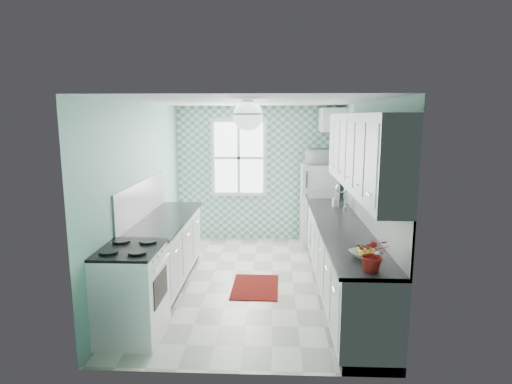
{
  "coord_description": "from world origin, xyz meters",
  "views": [
    {
      "loc": [
        0.3,
        -5.73,
        2.33
      ],
      "look_at": [
        0.05,
        0.25,
        1.25
      ],
      "focal_mm": 30.0,
      "sensor_mm": 36.0,
      "label": 1
    }
  ],
  "objects_px": {
    "ceiling_light": "(248,116)",
    "potted_plant": "(373,254)",
    "microwave": "(320,157)",
    "sink": "(334,210)",
    "fruit_bowl": "(364,254)",
    "stove": "(132,290)",
    "fridge": "(319,205)"
  },
  "relations": [
    {
      "from": "fridge",
      "to": "stove",
      "type": "xyz_separation_m",
      "value": [
        -2.31,
        -3.31,
        -0.24
      ]
    },
    {
      "from": "potted_plant",
      "to": "fruit_bowl",
      "type": "bearing_deg",
      "value": 90.0
    },
    {
      "from": "potted_plant",
      "to": "microwave",
      "type": "height_order",
      "value": "microwave"
    },
    {
      "from": "ceiling_light",
      "to": "potted_plant",
      "type": "xyz_separation_m",
      "value": [
        1.2,
        -1.22,
        -1.22
      ]
    },
    {
      "from": "stove",
      "to": "microwave",
      "type": "relative_size",
      "value": 1.94
    },
    {
      "from": "ceiling_light",
      "to": "fridge",
      "type": "relative_size",
      "value": 0.24
    },
    {
      "from": "microwave",
      "to": "ceiling_light",
      "type": "bearing_deg",
      "value": 63.57
    },
    {
      "from": "fridge",
      "to": "potted_plant",
      "type": "distance_m",
      "value": 3.83
    },
    {
      "from": "fruit_bowl",
      "to": "microwave",
      "type": "relative_size",
      "value": 0.55
    },
    {
      "from": "stove",
      "to": "ceiling_light",
      "type": "bearing_deg",
      "value": 28.3
    },
    {
      "from": "stove",
      "to": "sink",
      "type": "distance_m",
      "value": 3.19
    },
    {
      "from": "potted_plant",
      "to": "microwave",
      "type": "relative_size",
      "value": 0.66
    },
    {
      "from": "ceiling_light",
      "to": "sink",
      "type": "bearing_deg",
      "value": 48.04
    },
    {
      "from": "microwave",
      "to": "fruit_bowl",
      "type": "bearing_deg",
      "value": 88.28
    },
    {
      "from": "sink",
      "to": "potted_plant",
      "type": "height_order",
      "value": "sink"
    },
    {
      "from": "fruit_bowl",
      "to": "microwave",
      "type": "bearing_deg",
      "value": 91.5
    },
    {
      "from": "stove",
      "to": "sink",
      "type": "relative_size",
      "value": 1.79
    },
    {
      "from": "fridge",
      "to": "microwave",
      "type": "xyz_separation_m",
      "value": [
        0.0,
        0.0,
        0.87
      ]
    },
    {
      "from": "fruit_bowl",
      "to": "potted_plant",
      "type": "relative_size",
      "value": 0.83
    },
    {
      "from": "sink",
      "to": "microwave",
      "type": "xyz_separation_m",
      "value": [
        -0.09,
        1.25,
        0.68
      ]
    },
    {
      "from": "stove",
      "to": "potted_plant",
      "type": "distance_m",
      "value": 2.53
    },
    {
      "from": "ceiling_light",
      "to": "stove",
      "type": "xyz_separation_m",
      "value": [
        -1.2,
        -0.72,
        -1.83
      ]
    },
    {
      "from": "ceiling_light",
      "to": "stove",
      "type": "bearing_deg",
      "value": -149.11
    },
    {
      "from": "fruit_bowl",
      "to": "potted_plant",
      "type": "bearing_deg",
      "value": -90.0
    },
    {
      "from": "stove",
      "to": "fruit_bowl",
      "type": "xyz_separation_m",
      "value": [
        2.4,
        -0.13,
        0.48
      ]
    },
    {
      "from": "stove",
      "to": "potted_plant",
      "type": "xyz_separation_m",
      "value": [
        2.4,
        -0.51,
        0.6
      ]
    },
    {
      "from": "fridge",
      "to": "potted_plant",
      "type": "height_order",
      "value": "fridge"
    },
    {
      "from": "potted_plant",
      "to": "microwave",
      "type": "xyz_separation_m",
      "value": [
        -0.09,
        3.81,
        0.51
      ]
    },
    {
      "from": "sink",
      "to": "microwave",
      "type": "distance_m",
      "value": 1.43
    },
    {
      "from": "fridge",
      "to": "microwave",
      "type": "bearing_deg",
      "value": 51.62
    },
    {
      "from": "fridge",
      "to": "fruit_bowl",
      "type": "height_order",
      "value": "fridge"
    },
    {
      "from": "fridge",
      "to": "ceiling_light",
      "type": "bearing_deg",
      "value": -116.25
    }
  ]
}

